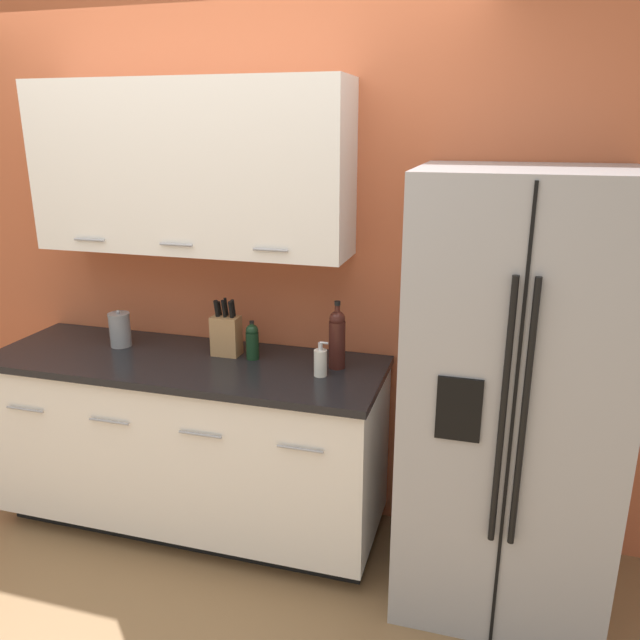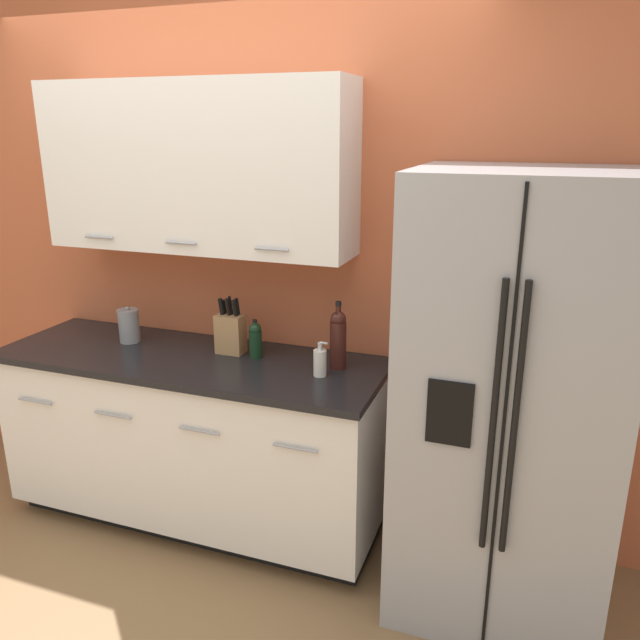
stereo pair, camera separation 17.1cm
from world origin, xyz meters
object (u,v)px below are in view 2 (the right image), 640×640
Objects in this scene: refrigerator at (509,403)px; oil_bottle at (255,339)px; knife_block at (230,332)px; soap_dispenser at (320,362)px; steel_canister at (129,325)px; wine_bottle at (338,338)px.

oil_bottle is (-1.18, 0.14, 0.08)m from refrigerator.
knife_block is 0.14m from oil_bottle.
soap_dispenser is 0.86× the size of steel_canister.
refrigerator is at bearing -3.87° from steel_canister.
soap_dispenser is (-0.05, -0.11, -0.08)m from wine_bottle.
knife_block is 1.52× the size of oil_bottle.
oil_bottle is at bearing 173.12° from refrigerator.
steel_canister is (-1.08, 0.10, 0.02)m from soap_dispenser.
knife_block is (-1.32, 0.16, 0.10)m from refrigerator.
knife_block is 0.90× the size of wine_bottle.
wine_bottle reaches higher than steel_canister.
soap_dispenser is 1.08m from steel_canister.
oil_bottle is at bearing -6.36° from knife_block.
refrigerator is 9.72× the size of steel_canister.
wine_bottle is at bearing 0.76° from steel_canister.
oil_bottle is 0.71m from steel_canister.
steel_canister reaches higher than soap_dispenser.
refrigerator is at bearing -6.83° from knife_block.
refrigerator is at bearing -1.97° from soap_dispenser.
refrigerator reaches higher than knife_block.
refrigerator is at bearing -6.88° from oil_bottle.
soap_dispenser is at bearing -14.33° from knife_block.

